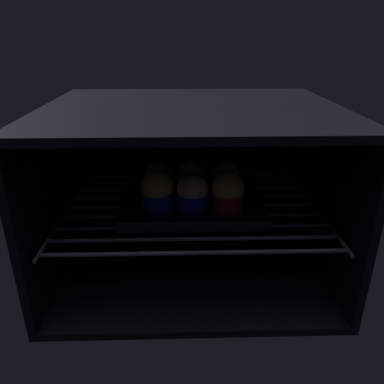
{
  "coord_description": "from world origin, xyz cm",
  "views": [
    {
      "loc": [
        -2.04,
        -52.2,
        49.08
      ],
      "look_at": [
        0.0,
        20.78,
        17.48
      ],
      "focal_mm": 34.87,
      "sensor_mm": 36.0,
      "label": 1
    }
  ],
  "objects_px": {
    "muffin_row0_col1": "(191,193)",
    "muffin_row1_col2": "(226,179)",
    "muffin_row0_col0": "(157,191)",
    "muffin_row1_col0": "(159,179)",
    "muffin_row1_col1": "(190,179)",
    "baking_tray": "(192,204)",
    "muffin_row0_col2": "(228,191)"
  },
  "relations": [
    {
      "from": "muffin_row0_col1",
      "to": "muffin_row1_col2",
      "type": "bearing_deg",
      "value": 42.58
    },
    {
      "from": "muffin_row0_col0",
      "to": "muffin_row0_col1",
      "type": "distance_m",
      "value": 0.07
    },
    {
      "from": "muffin_row1_col0",
      "to": "muffin_row1_col1",
      "type": "xyz_separation_m",
      "value": [
        0.07,
        -0.01,
        0.0
      ]
    },
    {
      "from": "muffin_row1_col1",
      "to": "muffin_row1_col2",
      "type": "height_order",
      "value": "muffin_row1_col2"
    },
    {
      "from": "baking_tray",
      "to": "muffin_row0_col1",
      "type": "relative_size",
      "value": 3.7
    },
    {
      "from": "muffin_row1_col1",
      "to": "muffin_row1_col2",
      "type": "xyz_separation_m",
      "value": [
        0.08,
        0.0,
        -0.0
      ]
    },
    {
      "from": "muffin_row0_col0",
      "to": "muffin_row0_col2",
      "type": "bearing_deg",
      "value": -2.3
    },
    {
      "from": "baking_tray",
      "to": "muffin_row1_col2",
      "type": "relative_size",
      "value": 3.56
    },
    {
      "from": "muffin_row0_col1",
      "to": "muffin_row0_col2",
      "type": "height_order",
      "value": "muffin_row0_col2"
    },
    {
      "from": "muffin_row0_col0",
      "to": "muffin_row0_col2",
      "type": "relative_size",
      "value": 0.99
    },
    {
      "from": "muffin_row0_col0",
      "to": "muffin_row0_col2",
      "type": "distance_m",
      "value": 0.14
    },
    {
      "from": "baking_tray",
      "to": "muffin_row0_col1",
      "type": "distance_m",
      "value": 0.06
    },
    {
      "from": "baking_tray",
      "to": "muffin_row0_col2",
      "type": "distance_m",
      "value": 0.09
    },
    {
      "from": "muffin_row0_col0",
      "to": "muffin_row0_col1",
      "type": "xyz_separation_m",
      "value": [
        0.07,
        -0.0,
        -0.0
      ]
    },
    {
      "from": "muffin_row0_col0",
      "to": "muffin_row1_col0",
      "type": "height_order",
      "value": "muffin_row0_col0"
    },
    {
      "from": "baking_tray",
      "to": "muffin_row0_col1",
      "type": "xyz_separation_m",
      "value": [
        -0.0,
        -0.04,
        0.04
      ]
    },
    {
      "from": "muffin_row1_col1",
      "to": "baking_tray",
      "type": "bearing_deg",
      "value": -85.93
    },
    {
      "from": "muffin_row1_col1",
      "to": "muffin_row1_col0",
      "type": "bearing_deg",
      "value": 174.0
    },
    {
      "from": "muffin_row0_col0",
      "to": "muffin_row1_col0",
      "type": "relative_size",
      "value": 1.06
    },
    {
      "from": "muffin_row0_col2",
      "to": "muffin_row1_col0",
      "type": "bearing_deg",
      "value": 150.55
    },
    {
      "from": "muffin_row0_col1",
      "to": "baking_tray",
      "type": "bearing_deg",
      "value": 84.28
    },
    {
      "from": "muffin_row0_col1",
      "to": "muffin_row1_col1",
      "type": "xyz_separation_m",
      "value": [
        0.0,
        0.07,
        0.0
      ]
    },
    {
      "from": "baking_tray",
      "to": "muffin_row0_col0",
      "type": "distance_m",
      "value": 0.09
    },
    {
      "from": "muffin_row0_col0",
      "to": "muffin_row0_col1",
      "type": "height_order",
      "value": "muffin_row0_col0"
    },
    {
      "from": "muffin_row0_col2",
      "to": "muffin_row1_col1",
      "type": "bearing_deg",
      "value": 135.16
    },
    {
      "from": "baking_tray",
      "to": "muffin_row1_col1",
      "type": "height_order",
      "value": "muffin_row1_col1"
    },
    {
      "from": "muffin_row1_col2",
      "to": "muffin_row1_col0",
      "type": "bearing_deg",
      "value": 177.75
    },
    {
      "from": "muffin_row1_col1",
      "to": "muffin_row0_col2",
      "type": "bearing_deg",
      "value": -44.84
    },
    {
      "from": "muffin_row1_col0",
      "to": "muffin_row1_col1",
      "type": "height_order",
      "value": "muffin_row1_col1"
    },
    {
      "from": "baking_tray",
      "to": "muffin_row0_col2",
      "type": "bearing_deg",
      "value": -29.07
    },
    {
      "from": "muffin_row0_col1",
      "to": "muffin_row1_col0",
      "type": "xyz_separation_m",
      "value": [
        -0.07,
        0.08,
        -0.0
      ]
    },
    {
      "from": "muffin_row1_col2",
      "to": "muffin_row0_col1",
      "type": "bearing_deg",
      "value": -137.42
    }
  ]
}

